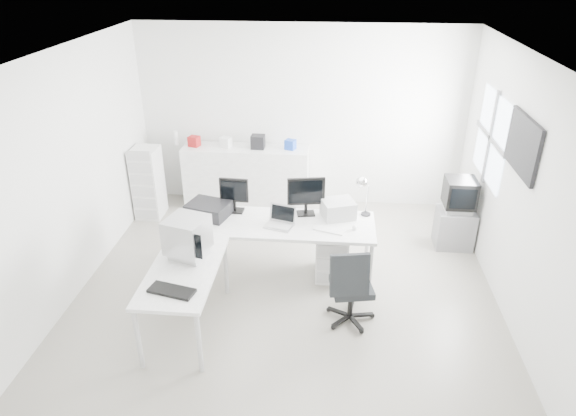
# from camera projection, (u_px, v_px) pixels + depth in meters

# --- Properties ---
(floor) EXTENTS (5.00, 5.00, 0.01)m
(floor) POSITION_uv_depth(u_px,v_px,m) (287.00, 288.00, 6.31)
(floor) COLOR #B6B2A4
(floor) RESTS_ON ground
(ceiling) EXTENTS (5.00, 5.00, 0.01)m
(ceiling) POSITION_uv_depth(u_px,v_px,m) (286.00, 54.00, 5.04)
(ceiling) COLOR white
(ceiling) RESTS_ON back_wall
(back_wall) EXTENTS (5.00, 0.02, 2.80)m
(back_wall) POSITION_uv_depth(u_px,v_px,m) (301.00, 118.00, 7.90)
(back_wall) COLOR silver
(back_wall) RESTS_ON floor
(left_wall) EXTENTS (0.02, 5.00, 2.80)m
(left_wall) POSITION_uv_depth(u_px,v_px,m) (70.00, 176.00, 5.88)
(left_wall) COLOR silver
(left_wall) RESTS_ON floor
(right_wall) EXTENTS (0.02, 5.00, 2.80)m
(right_wall) POSITION_uv_depth(u_px,v_px,m) (519.00, 193.00, 5.48)
(right_wall) COLOR silver
(right_wall) RESTS_ON floor
(window) EXTENTS (0.02, 1.20, 1.10)m
(window) POSITION_uv_depth(u_px,v_px,m) (491.00, 138.00, 6.45)
(window) COLOR white
(window) RESTS_ON right_wall
(wall_picture) EXTENTS (0.04, 0.90, 0.60)m
(wall_picture) POSITION_uv_depth(u_px,v_px,m) (523.00, 145.00, 5.34)
(wall_picture) COLOR black
(wall_picture) RESTS_ON right_wall
(main_desk) EXTENTS (2.40, 0.80, 0.75)m
(main_desk) POSITION_uv_depth(u_px,v_px,m) (276.00, 249.00, 6.41)
(main_desk) COLOR white
(main_desk) RESTS_ON floor
(side_desk) EXTENTS (0.70, 1.40, 0.75)m
(side_desk) POSITION_uv_depth(u_px,v_px,m) (186.00, 298.00, 5.50)
(side_desk) COLOR white
(side_desk) RESTS_ON floor
(drawer_pedestal) EXTENTS (0.40, 0.50, 0.60)m
(drawer_pedestal) POSITION_uv_depth(u_px,v_px,m) (332.00, 254.00, 6.43)
(drawer_pedestal) COLOR white
(drawer_pedestal) RESTS_ON floor
(inkjet_printer) EXTENTS (0.58, 0.51, 0.18)m
(inkjet_printer) POSITION_uv_depth(u_px,v_px,m) (209.00, 209.00, 6.36)
(inkjet_printer) COLOR black
(inkjet_printer) RESTS_ON main_desk
(lcd_monitor_small) EXTENTS (0.37, 0.23, 0.45)m
(lcd_monitor_small) POSITION_uv_depth(u_px,v_px,m) (234.00, 195.00, 6.41)
(lcd_monitor_small) COLOR black
(lcd_monitor_small) RESTS_ON main_desk
(lcd_monitor_large) EXTENTS (0.49, 0.26, 0.48)m
(lcd_monitor_large) POSITION_uv_depth(u_px,v_px,m) (306.00, 197.00, 6.33)
(lcd_monitor_large) COLOR black
(lcd_monitor_large) RESTS_ON main_desk
(laptop) EXTENTS (0.42, 0.42, 0.22)m
(laptop) POSITION_uv_depth(u_px,v_px,m) (279.00, 218.00, 6.10)
(laptop) COLOR #B7B7BA
(laptop) RESTS_ON main_desk
(white_keyboard) EXTENTS (0.39, 0.23, 0.02)m
(white_keyboard) POSITION_uv_depth(u_px,v_px,m) (329.00, 230.00, 6.05)
(white_keyboard) COLOR white
(white_keyboard) RESTS_ON main_desk
(white_mouse) EXTENTS (0.06, 0.06, 0.06)m
(white_mouse) POSITION_uv_depth(u_px,v_px,m) (355.00, 228.00, 6.06)
(white_mouse) COLOR white
(white_mouse) RESTS_ON main_desk
(laser_printer) EXTENTS (0.47, 0.43, 0.22)m
(laser_printer) POSITION_uv_depth(u_px,v_px,m) (338.00, 209.00, 6.33)
(laser_printer) COLOR #B2B2B2
(laser_printer) RESTS_ON main_desk
(desk_lamp) EXTENTS (0.15, 0.15, 0.44)m
(desk_lamp) POSITION_uv_depth(u_px,v_px,m) (367.00, 199.00, 6.32)
(desk_lamp) COLOR silver
(desk_lamp) RESTS_ON main_desk
(crt_monitor) EXTENTS (0.51, 0.51, 0.47)m
(crt_monitor) POSITION_uv_depth(u_px,v_px,m) (187.00, 238.00, 5.45)
(crt_monitor) COLOR #B7B7BA
(crt_monitor) RESTS_ON side_desk
(black_keyboard) EXTENTS (0.49, 0.28, 0.03)m
(black_keyboard) POSITION_uv_depth(u_px,v_px,m) (172.00, 291.00, 4.97)
(black_keyboard) COLOR black
(black_keyboard) RESTS_ON side_desk
(office_chair) EXTENTS (0.66, 0.66, 0.97)m
(office_chair) POSITION_uv_depth(u_px,v_px,m) (352.00, 283.00, 5.56)
(office_chair) COLOR #222526
(office_chair) RESTS_ON floor
(tv_cabinet) EXTENTS (0.50, 0.41, 0.55)m
(tv_cabinet) POSITION_uv_depth(u_px,v_px,m) (454.00, 228.00, 7.09)
(tv_cabinet) COLOR slate
(tv_cabinet) RESTS_ON floor
(crt_tv) EXTENTS (0.50, 0.48, 0.45)m
(crt_tv) POSITION_uv_depth(u_px,v_px,m) (460.00, 196.00, 6.87)
(crt_tv) COLOR black
(crt_tv) RESTS_ON tv_cabinet
(sideboard) EXTENTS (1.96, 0.49, 0.98)m
(sideboard) POSITION_uv_depth(u_px,v_px,m) (246.00, 177.00, 8.15)
(sideboard) COLOR white
(sideboard) RESTS_ON floor
(clutter_box_a) EXTENTS (0.19, 0.18, 0.16)m
(clutter_box_a) POSITION_uv_depth(u_px,v_px,m) (194.00, 141.00, 7.95)
(clutter_box_a) COLOR maroon
(clutter_box_a) RESTS_ON sideboard
(clutter_box_b) EXTENTS (0.19, 0.18, 0.16)m
(clutter_box_b) POSITION_uv_depth(u_px,v_px,m) (226.00, 142.00, 7.91)
(clutter_box_b) COLOR white
(clutter_box_b) RESTS_ON sideboard
(clutter_box_c) EXTENTS (0.21, 0.19, 0.20)m
(clutter_box_c) POSITION_uv_depth(u_px,v_px,m) (258.00, 142.00, 7.86)
(clutter_box_c) COLOR black
(clutter_box_c) RESTS_ON sideboard
(clutter_box_d) EXTENTS (0.19, 0.18, 0.15)m
(clutter_box_d) POSITION_uv_depth(u_px,v_px,m) (290.00, 145.00, 7.84)
(clutter_box_d) COLOR blue
(clutter_box_d) RESTS_ON sideboard
(clutter_bottle) EXTENTS (0.07, 0.07, 0.22)m
(clutter_bottle) POSITION_uv_depth(u_px,v_px,m) (176.00, 138.00, 8.00)
(clutter_bottle) COLOR white
(clutter_bottle) RESTS_ON sideboard
(filing_cabinet) EXTENTS (0.38, 0.45, 1.09)m
(filing_cabinet) POSITION_uv_depth(u_px,v_px,m) (148.00, 183.00, 7.80)
(filing_cabinet) COLOR white
(filing_cabinet) RESTS_ON floor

